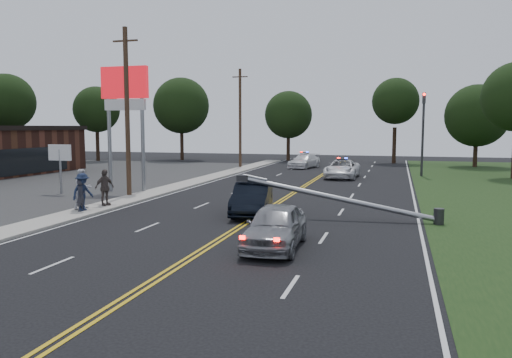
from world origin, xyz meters
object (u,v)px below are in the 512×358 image
(traffic_signal, at_px, (423,127))
(bystander_b, at_px, (83,189))
(bystander_a, at_px, (81,195))
(pylon_sign, at_px, (125,98))
(crashed_sedan, at_px, (252,199))
(utility_pole_far, at_px, (240,118))
(small_sign, at_px, (60,157))
(bystander_c, at_px, (83,192))
(emergency_a, at_px, (342,169))
(bystander_d, at_px, (105,187))
(fallen_streetlight, at_px, (347,200))
(emergency_b, at_px, (304,161))
(waiting_sedan, at_px, (275,226))
(utility_pole_mid, at_px, (127,112))

(traffic_signal, bearing_deg, bystander_b, -126.25)
(bystander_a, bearing_deg, pylon_sign, 9.34)
(crashed_sedan, bearing_deg, utility_pole_far, 99.19)
(small_sign, xyz_separation_m, bystander_c, (5.58, -5.71, -1.29))
(crashed_sedan, distance_m, emergency_a, 18.65)
(crashed_sedan, relative_size, bystander_d, 2.48)
(bystander_d, bearing_deg, emergency_a, -7.34)
(fallen_streetlight, bearing_deg, emergency_b, 104.30)
(bystander_c, height_order, bystander_d, bystander_d)
(small_sign, distance_m, crashed_sedan, 14.25)
(emergency_b, xyz_separation_m, bystander_d, (-5.43, -27.66, 0.36))
(pylon_sign, relative_size, emergency_b, 1.64)
(emergency_b, bearing_deg, utility_pole_far, -151.06)
(pylon_sign, distance_m, bystander_c, 9.40)
(pylon_sign, xyz_separation_m, emergency_b, (7.63, 21.67, -5.29))
(waiting_sedan, xyz_separation_m, bystander_a, (-10.72, 4.11, 0.13))
(bystander_d, bearing_deg, fallen_streetlight, -68.67)
(pylon_sign, distance_m, bystander_a, 9.59)
(utility_pole_mid, xyz_separation_m, waiting_sedan, (11.50, -9.95, -4.32))
(small_sign, bearing_deg, crashed_sedan, -15.58)
(traffic_signal, distance_m, bystander_c, 29.18)
(pylon_sign, xyz_separation_m, waiting_sedan, (12.80, -11.95, -5.23))
(traffic_signal, bearing_deg, utility_pole_far, 167.11)
(bystander_a, xyz_separation_m, bystander_c, (0.01, 0.14, 0.15))
(small_sign, relative_size, bystander_d, 1.64)
(emergency_a, bearing_deg, fallen_streetlight, -81.35)
(utility_pole_far, xyz_separation_m, waiting_sedan, (11.50, -31.95, -4.32))
(utility_pole_mid, relative_size, bystander_a, 6.49)
(utility_pole_mid, height_order, bystander_d, utility_pole_mid)
(emergency_b, xyz_separation_m, bystander_b, (-5.86, -28.89, 0.41))
(utility_pole_mid, bearing_deg, small_sign, 180.00)
(emergency_a, relative_size, bystander_b, 2.68)
(fallen_streetlight, relative_size, bystander_a, 6.07)
(pylon_sign, relative_size, utility_pole_mid, 0.80)
(emergency_b, xyz_separation_m, bystander_a, (-5.56, -29.51, 0.18))
(small_sign, relative_size, fallen_streetlight, 0.33)
(waiting_sedan, height_order, emergency_b, waiting_sedan)
(waiting_sedan, relative_size, bystander_d, 2.37)
(utility_pole_far, xyz_separation_m, bystander_d, (0.90, -25.99, -4.02))
(bystander_a, distance_m, bystander_c, 0.20)
(small_sign, distance_m, emergency_a, 21.74)
(utility_pole_far, distance_m, emergency_b, 7.88)
(waiting_sedan, bearing_deg, utility_pole_far, 107.39)
(bystander_d, bearing_deg, bystander_b, -178.04)
(waiting_sedan, xyz_separation_m, bystander_b, (-11.03, 4.72, 0.36))
(bystander_d, bearing_deg, pylon_sign, 41.53)
(utility_pole_far, height_order, emergency_b, utility_pole_far)
(emergency_a, bearing_deg, pylon_sign, -132.60)
(emergency_a, bearing_deg, bystander_d, -116.90)
(small_sign, height_order, crashed_sedan, small_sign)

